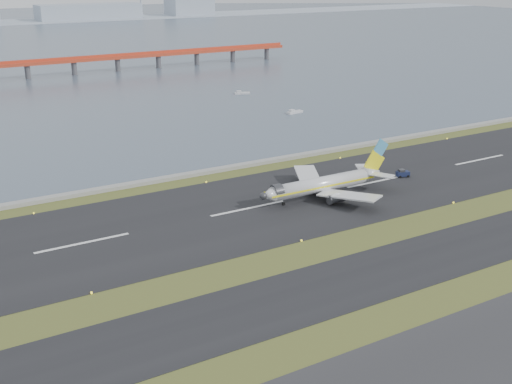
% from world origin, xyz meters
% --- Properties ---
extents(ground, '(1000.00, 1000.00, 0.00)m').
position_xyz_m(ground, '(0.00, 0.00, 0.00)').
color(ground, '#2F4217').
rests_on(ground, ground).
extents(taxiway_strip, '(1000.00, 18.00, 0.10)m').
position_xyz_m(taxiway_strip, '(0.00, -12.00, 0.05)').
color(taxiway_strip, black).
rests_on(taxiway_strip, ground).
extents(runway_strip, '(1000.00, 45.00, 0.10)m').
position_xyz_m(runway_strip, '(0.00, 30.00, 0.05)').
color(runway_strip, black).
rests_on(runway_strip, ground).
extents(seawall, '(1000.00, 2.50, 1.00)m').
position_xyz_m(seawall, '(0.00, 60.00, 0.50)').
color(seawall, gray).
rests_on(seawall, ground).
extents(red_pier, '(260.00, 5.00, 10.20)m').
position_xyz_m(red_pier, '(20.00, 250.00, 7.28)').
color(red_pier, '#BD3A20').
rests_on(red_pier, ground).
extents(airliner, '(38.52, 32.89, 12.80)m').
position_xyz_m(airliner, '(20.97, 27.50, 3.46)').
color(airliner, silver).
rests_on(airliner, ground).
extents(pushback_tug, '(3.86, 2.87, 2.20)m').
position_xyz_m(pushback_tug, '(48.77, 29.58, 1.07)').
color(pushback_tug, '#161E3E').
rests_on(pushback_tug, ground).
extents(workboat_near, '(7.31, 3.26, 1.71)m').
position_xyz_m(workboat_near, '(68.13, 111.90, 0.54)').
color(workboat_near, silver).
rests_on(workboat_near, ground).
extents(workboat_far, '(7.19, 4.51, 1.67)m').
position_xyz_m(workboat_far, '(70.00, 157.41, 0.53)').
color(workboat_far, silver).
rests_on(workboat_far, ground).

